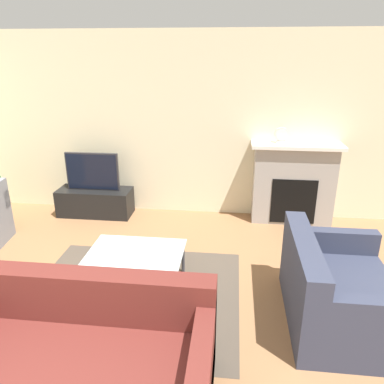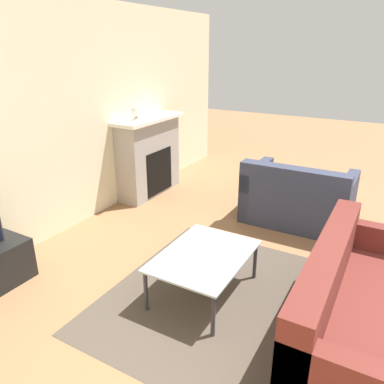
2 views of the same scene
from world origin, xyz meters
name	(u,v)px [view 2 (image 2 of 2)]	position (x,y,z in m)	size (l,w,h in m)	color
wall_back	(18,129)	(0.00, 4.47, 1.35)	(8.59, 0.06, 2.70)	beige
area_rug	(220,298)	(0.12, 2.15, 0.00)	(2.20, 1.93, 0.00)	#4C4238
fireplace	(149,154)	(1.99, 4.25, 0.62)	(1.27, 0.43, 1.18)	#9E9993
couch_sectional	(365,319)	(0.08, 0.96, 0.29)	(1.89, 0.93, 0.82)	#5B231E
couch_loveseat	(297,200)	(2.09, 1.99, 0.29)	(0.95, 1.31, 0.82)	#33384C
coffee_table	(204,258)	(0.12, 2.32, 0.37)	(1.00, 0.73, 0.41)	#333338
mantel_clock	(138,111)	(1.76, 4.25, 1.30)	(0.19, 0.07, 0.22)	beige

